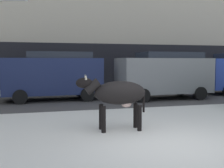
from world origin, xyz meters
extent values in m
plane|color=silver|center=(0.00, 0.00, 0.00)|extent=(120.00, 120.00, 0.00)
cube|color=#423F3F|center=(0.00, 7.84, 0.00)|extent=(60.00, 5.60, 0.01)
cube|color=black|center=(0.00, 12.24, 1.60)|extent=(43.12, 0.10, 2.80)
ellipsoid|color=black|center=(-0.67, 1.63, 1.02)|extent=(1.44, 0.70, 0.64)
cylinder|color=black|center=(-1.18, 1.47, 0.35)|extent=(0.12, 0.12, 0.70)
cylinder|color=black|center=(-1.15, 1.86, 0.35)|extent=(0.12, 0.12, 0.70)
cylinder|color=black|center=(-0.20, 1.40, 0.35)|extent=(0.12, 0.12, 0.70)
cylinder|color=black|center=(-0.17, 1.79, 0.35)|extent=(0.12, 0.12, 0.70)
cylinder|color=black|center=(-1.42, 1.68, 1.20)|extent=(0.49, 0.29, 0.44)
ellipsoid|color=black|center=(-1.64, 1.70, 1.30)|extent=(0.46, 0.27, 0.28)
cone|color=beige|center=(-1.61, 1.59, 1.46)|extent=(0.07, 0.12, 0.15)
cone|color=beige|center=(-1.59, 1.81, 1.46)|extent=(0.07, 0.12, 0.15)
cylinder|color=black|center=(-0.01, 1.58, 0.77)|extent=(0.06, 0.06, 0.60)
ellipsoid|color=beige|center=(-0.50, 1.62, 0.72)|extent=(0.30, 0.26, 0.20)
cube|color=#19234C|center=(-1.97, 8.34, 1.17)|extent=(4.63, 1.97, 1.70)
cube|color=#1E232D|center=(-1.67, 8.35, 2.17)|extent=(3.03, 1.72, 0.30)
cylinder|color=black|center=(-0.49, 9.31, 0.32)|extent=(0.64, 0.23, 0.64)
cylinder|color=black|center=(-0.46, 7.41, 0.32)|extent=(0.64, 0.23, 0.64)
cylinder|color=black|center=(-3.48, 9.27, 0.32)|extent=(0.64, 0.23, 0.64)
cylinder|color=black|center=(-3.45, 7.37, 0.32)|extent=(0.64, 0.23, 0.64)
cube|color=slate|center=(3.40, 7.37, 1.17)|extent=(4.63, 1.97, 1.70)
cube|color=#1E232D|center=(3.70, 7.37, 2.17)|extent=(3.03, 1.72, 0.30)
cylinder|color=black|center=(4.88, 8.34, 0.32)|extent=(0.64, 0.23, 0.64)
cylinder|color=black|center=(4.91, 6.44, 0.32)|extent=(0.64, 0.23, 0.64)
cylinder|color=black|center=(1.89, 8.29, 0.32)|extent=(0.64, 0.23, 0.64)
cylinder|color=black|center=(1.92, 6.39, 0.32)|extent=(0.64, 0.23, 0.64)
cylinder|color=black|center=(7.20, 9.30, 0.32)|extent=(0.64, 0.23, 0.64)
camera|label=1|loc=(-2.98, -5.74, 1.86)|focal=46.24mm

